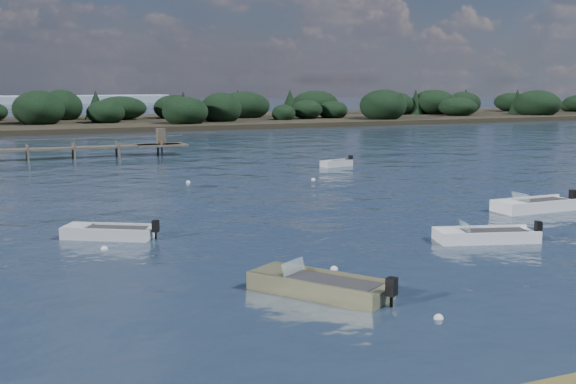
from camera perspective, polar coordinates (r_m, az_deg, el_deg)
name	(u,v)px	position (r m, az deg, el deg)	size (l,w,h in m)	color
ground	(103,146)	(86.07, -14.44, 3.52)	(400.00, 400.00, 0.00)	#162233
dinghy_near_olive	(319,289)	(26.02, 2.48, -7.64)	(4.40, 5.29, 1.34)	#656443
dinghy_mid_white_b	(535,207)	(44.67, 18.97, -1.15)	(5.59, 1.98, 1.39)	white
dinghy_mid_white_a	(485,238)	(35.52, 15.33, -3.51)	(5.19, 3.06, 1.19)	white
dinghy_mid_grey	(108,235)	(36.01, -14.00, -3.28)	(4.51, 3.60, 1.18)	#B9BFC1
tender_far_grey_b	(337,165)	(64.03, 3.86, 2.18)	(3.33, 1.78, 1.11)	#B9BFC1
buoy_a	(438,319)	(23.90, 11.80, -9.78)	(0.32, 0.32, 0.32)	silver
buoy_b	(457,233)	(37.12, 13.22, -3.14)	(0.32, 0.32, 0.32)	silver
buoy_c	(104,249)	(33.63, -14.32, -4.42)	(0.32, 0.32, 0.32)	silver
buoy_d	(544,211)	(44.75, 19.58, -1.40)	(0.32, 0.32, 0.32)	silver
buoy_e	(188,183)	(54.24, -7.89, 0.74)	(0.32, 0.32, 0.32)	silver
buoy_extra_a	(334,270)	(29.24, 3.66, -6.15)	(0.32, 0.32, 0.32)	silver
buoy_extra_b	(313,180)	(55.17, 2.01, 0.96)	(0.32, 0.32, 0.32)	silver
far_headland	(208,112)	(130.57, -6.34, 6.32)	(190.00, 40.00, 5.80)	black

